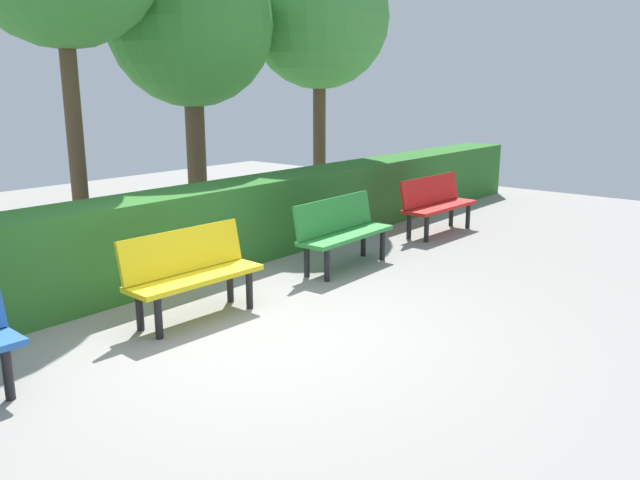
# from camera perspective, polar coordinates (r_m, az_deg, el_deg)

# --- Properties ---
(ground_plane) EXTENTS (19.53, 19.53, 0.00)m
(ground_plane) POSITION_cam_1_polar(r_m,az_deg,el_deg) (5.98, -6.68, -8.18)
(ground_plane) COLOR gray
(bench_red) EXTENTS (1.54, 0.52, 0.86)m
(bench_red) POSITION_cam_1_polar(r_m,az_deg,el_deg) (9.93, 10.30, 3.36)
(bench_red) COLOR red
(bench_red) RESTS_ON ground_plane
(bench_green) EXTENTS (1.50, 0.49, 0.86)m
(bench_green) POSITION_cam_1_polar(r_m,az_deg,el_deg) (7.90, 1.95, 0.97)
(bench_green) COLOR #2D8C38
(bench_green) RESTS_ON ground_plane
(bench_yellow) EXTENTS (1.40, 0.53, 0.86)m
(bench_yellow) POSITION_cam_1_polar(r_m,az_deg,el_deg) (6.29, -11.41, -2.64)
(bench_yellow) COLOR yellow
(bench_yellow) RESTS_ON ground_plane
(hedge_row) EXTENTS (15.53, 0.75, 1.02)m
(hedge_row) POSITION_cam_1_polar(r_m,az_deg,el_deg) (7.89, -10.60, 0.92)
(hedge_row) COLOR #2D6B28
(hedge_row) RESTS_ON ground_plane
(tree_near) EXTENTS (2.39, 2.39, 4.53)m
(tree_near) POSITION_cam_1_polar(r_m,az_deg,el_deg) (11.54, -0.06, 19.09)
(tree_near) COLOR brown
(tree_near) RESTS_ON ground_plane
(tree_mid) EXTENTS (2.52, 2.52, 4.39)m
(tree_mid) POSITION_cam_1_polar(r_m,az_deg,el_deg) (10.43, -11.46, 18.28)
(tree_mid) COLOR brown
(tree_mid) RESTS_ON ground_plane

